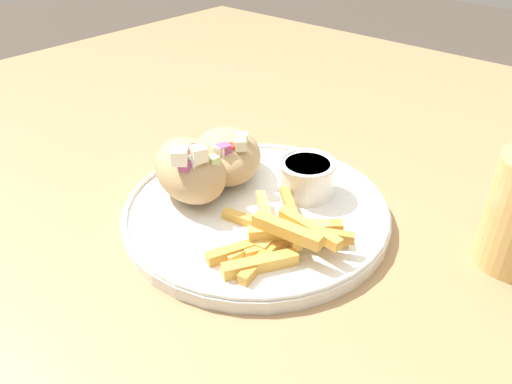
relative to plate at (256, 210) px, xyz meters
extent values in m
cube|color=#9E7A51|center=(-0.03, -0.01, -0.03)|extent=(1.50, 1.50, 0.04)
cylinder|color=#9E7A51|center=(-0.70, 0.66, -0.42)|extent=(0.06, 0.06, 0.74)
cylinder|color=white|center=(0.00, 0.00, 0.00)|extent=(0.30, 0.30, 0.01)
torus|color=white|center=(0.00, 0.00, 0.01)|extent=(0.30, 0.30, 0.01)
ellipsoid|color=tan|center=(-0.08, -0.03, 0.04)|extent=(0.14, 0.12, 0.06)
cube|color=#B7D693|center=(-0.04, -0.02, 0.06)|extent=(0.01, 0.01, 0.01)
cube|color=red|center=(-0.06, -0.04, 0.07)|extent=(0.02, 0.02, 0.02)
cube|color=silver|center=(-0.06, -0.03, 0.06)|extent=(0.01, 0.01, 0.01)
cube|color=#A34C84|center=(-0.05, -0.05, 0.06)|extent=(0.01, 0.01, 0.01)
cube|color=white|center=(-0.05, -0.04, 0.06)|extent=(0.02, 0.02, 0.01)
cube|color=silver|center=(-0.06, -0.06, 0.07)|extent=(0.02, 0.02, 0.02)
cube|color=silver|center=(-0.05, -0.04, 0.07)|extent=(0.02, 0.02, 0.02)
ellipsoid|color=tan|center=(-0.07, 0.03, 0.03)|extent=(0.14, 0.14, 0.06)
cube|color=#B7D693|center=(-0.05, 0.04, 0.06)|extent=(0.02, 0.02, 0.01)
cube|color=#A34C84|center=(-0.05, 0.00, 0.06)|extent=(0.02, 0.02, 0.01)
cube|color=white|center=(-0.05, 0.00, 0.06)|extent=(0.02, 0.02, 0.01)
cube|color=silver|center=(-0.04, 0.02, 0.06)|extent=(0.02, 0.02, 0.01)
cube|color=red|center=(-0.05, 0.01, 0.05)|extent=(0.02, 0.02, 0.01)
cube|color=#E5B251|center=(0.05, -0.03, 0.01)|extent=(0.02, 0.06, 0.01)
cube|color=gold|center=(0.04, -0.07, 0.01)|extent=(0.04, 0.07, 0.01)
cube|color=gold|center=(0.06, -0.05, 0.01)|extent=(0.04, 0.06, 0.01)
cube|color=gold|center=(0.06, -0.02, 0.01)|extent=(0.05, 0.06, 0.01)
cube|color=gold|center=(0.02, -0.03, 0.01)|extent=(0.07, 0.02, 0.01)
cube|color=#E5B251|center=(0.05, -0.05, 0.01)|extent=(0.02, 0.08, 0.01)
cube|color=#E5B251|center=(0.09, -0.01, 0.01)|extent=(0.06, 0.05, 0.01)
cube|color=gold|center=(0.07, -0.04, 0.01)|extent=(0.03, 0.06, 0.01)
cube|color=gold|center=(0.07, -0.07, 0.01)|extent=(0.02, 0.06, 0.01)
cube|color=gold|center=(0.07, -0.08, 0.01)|extent=(0.05, 0.07, 0.01)
cube|color=gold|center=(0.07, -0.01, 0.02)|extent=(0.07, 0.06, 0.01)
cube|color=gold|center=(0.09, -0.02, 0.03)|extent=(0.08, 0.02, 0.01)
cube|color=#E5B251|center=(0.03, -0.01, 0.02)|extent=(0.06, 0.05, 0.01)
cube|color=gold|center=(0.08, -0.04, 0.03)|extent=(0.07, 0.02, 0.01)
cube|color=gold|center=(0.05, 0.00, 0.02)|extent=(0.07, 0.06, 0.01)
cube|color=#E5B251|center=(0.07, -0.03, 0.02)|extent=(0.06, 0.07, 0.01)
cube|color=gold|center=(0.10, -0.02, 0.02)|extent=(0.06, 0.04, 0.01)
cube|color=#E5B251|center=(0.06, -0.02, 0.02)|extent=(0.06, 0.05, 0.01)
cylinder|color=white|center=(0.02, 0.06, 0.02)|extent=(0.06, 0.06, 0.04)
cylinder|color=beige|center=(0.02, 0.06, 0.04)|extent=(0.05, 0.05, 0.01)
torus|color=white|center=(0.02, 0.06, 0.04)|extent=(0.07, 0.07, 0.00)
camera|label=1|loc=(0.30, -0.35, 0.32)|focal=35.00mm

